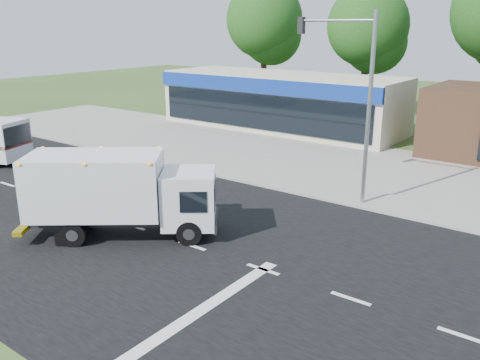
% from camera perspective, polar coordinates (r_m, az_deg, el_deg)
% --- Properties ---
extents(ground, '(120.00, 120.00, 0.00)m').
position_cam_1_polar(ground, '(18.01, -5.39, -7.41)').
color(ground, '#385123').
rests_on(ground, ground).
extents(road_asphalt, '(60.00, 14.00, 0.02)m').
position_cam_1_polar(road_asphalt, '(18.01, -5.39, -7.40)').
color(road_asphalt, black).
rests_on(road_asphalt, ground).
extents(sidewalk, '(60.00, 2.40, 0.12)m').
position_cam_1_polar(sidewalk, '(24.27, 7.62, -0.80)').
color(sidewalk, gray).
rests_on(sidewalk, ground).
extents(parking_apron, '(60.00, 9.00, 0.02)m').
position_cam_1_polar(parking_apron, '(29.30, 13.19, 1.92)').
color(parking_apron, gray).
rests_on(parking_apron, ground).
extents(lane_markings, '(55.20, 7.00, 0.01)m').
position_cam_1_polar(lane_markings, '(16.28, -5.01, -10.12)').
color(lane_markings, silver).
rests_on(lane_markings, road_asphalt).
extents(ems_box_truck, '(6.82, 5.93, 3.08)m').
position_cam_1_polar(ems_box_truck, '(18.71, -13.63, -1.04)').
color(ems_box_truck, black).
rests_on(ems_box_truck, ground).
extents(emergency_worker, '(0.80, 0.72, 1.95)m').
position_cam_1_polar(emergency_worker, '(20.92, -16.54, -1.73)').
color(emergency_worker, tan).
rests_on(emergency_worker, ground).
extents(retail_strip_mall, '(18.00, 6.20, 4.00)m').
position_cam_1_polar(retail_strip_mall, '(38.18, 4.56, 8.83)').
color(retail_strip_mall, beige).
rests_on(retail_strip_mall, ground).
extents(traffic_signal_pole, '(3.51, 0.25, 8.00)m').
position_cam_1_polar(traffic_signal_pole, '(21.68, 12.85, 9.98)').
color(traffic_signal_pole, gray).
rests_on(traffic_signal_pole, ground).
extents(background_trees, '(36.77, 7.39, 12.10)m').
position_cam_1_polar(background_trees, '(41.98, 20.98, 15.91)').
color(background_trees, '#332114').
rests_on(background_trees, ground).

